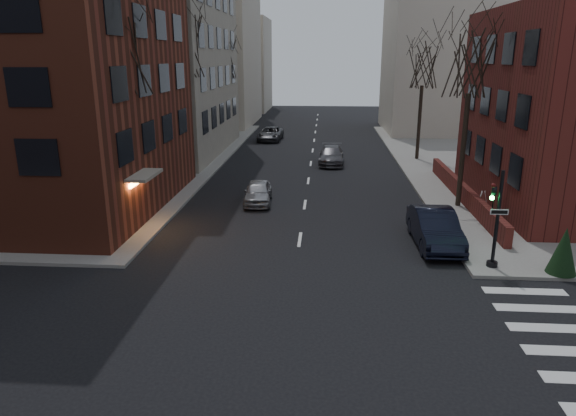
# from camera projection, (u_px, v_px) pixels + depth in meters

# --- Properties ---
(ground) EXTENTS (160.00, 160.00, 0.00)m
(ground) POSITION_uv_depth(u_px,v_px,m) (276.00, 403.00, 12.93)
(ground) COLOR black
(ground) RESTS_ON ground
(building_left_brick) EXTENTS (15.00, 15.00, 18.00)m
(building_left_brick) POSITION_uv_depth(u_px,v_px,m) (14.00, 44.00, 27.20)
(building_left_brick) COLOR maroon
(building_left_brick) RESTS_ON ground
(low_wall_right) EXTENTS (0.35, 16.00, 1.00)m
(low_wall_right) POSITION_uv_depth(u_px,v_px,m) (463.00, 192.00, 30.27)
(low_wall_right) COLOR #591D1A
(low_wall_right) RESTS_ON sidewalk_far_right
(building_distant_la) EXTENTS (14.00, 16.00, 18.00)m
(building_distant_la) POSITION_uv_depth(u_px,v_px,m) (197.00, 51.00, 63.98)
(building_distant_la) COLOR #BDB1A0
(building_distant_la) RESTS_ON ground
(building_distant_ra) EXTENTS (14.00, 14.00, 16.00)m
(building_distant_ra) POSITION_uv_depth(u_px,v_px,m) (451.00, 59.00, 57.42)
(building_distant_ra) COLOR #BDB1A0
(building_distant_ra) RESTS_ON ground
(building_distant_lb) EXTENTS (10.00, 12.00, 14.00)m
(building_distant_lb) POSITION_uv_depth(u_px,v_px,m) (237.00, 65.00, 80.66)
(building_distant_lb) COLOR #BDB1A0
(building_distant_lb) RESTS_ON ground
(traffic_signal) EXTENTS (0.76, 0.44, 4.00)m
(traffic_signal) POSITION_uv_depth(u_px,v_px,m) (495.00, 225.00, 20.44)
(traffic_signal) COLOR black
(traffic_signal) RESTS_ON sidewalk_far_right
(tree_left_a) EXTENTS (4.18, 4.18, 10.26)m
(tree_left_a) POSITION_uv_depth(u_px,v_px,m) (119.00, 54.00, 24.50)
(tree_left_a) COLOR #2D231C
(tree_left_a) RESTS_ON sidewalk_far_left
(tree_left_b) EXTENTS (4.40, 4.40, 10.80)m
(tree_left_b) POSITION_uv_depth(u_px,v_px,m) (185.00, 48.00, 35.85)
(tree_left_b) COLOR #2D231C
(tree_left_b) RESTS_ON sidewalk_far_left
(tree_left_c) EXTENTS (3.96, 3.96, 9.72)m
(tree_left_c) POSITION_uv_depth(u_px,v_px,m) (224.00, 60.00, 49.49)
(tree_left_c) COLOR #2D231C
(tree_left_c) RESTS_ON sidewalk_far_left
(tree_right_a) EXTENTS (3.96, 3.96, 9.72)m
(tree_right_a) POSITION_uv_depth(u_px,v_px,m) (472.00, 63.00, 27.24)
(tree_right_a) COLOR #2D231C
(tree_right_a) RESTS_ON sidewalk_far_right
(tree_right_b) EXTENTS (3.74, 3.74, 9.18)m
(tree_right_b) POSITION_uv_depth(u_px,v_px,m) (423.00, 66.00, 40.76)
(tree_right_b) COLOR #2D231C
(tree_right_b) RESTS_ON sidewalk_far_right
(streetlamp_near) EXTENTS (0.36, 0.36, 6.28)m
(streetlamp_near) POSITION_uv_depth(u_px,v_px,m) (182.00, 122.00, 33.32)
(streetlamp_near) COLOR black
(streetlamp_near) RESTS_ON sidewalk_far_left
(streetlamp_far) EXTENTS (0.36, 0.36, 6.28)m
(streetlamp_far) POSITION_uv_depth(u_px,v_px,m) (235.00, 98.00, 52.44)
(streetlamp_far) COLOR black
(streetlamp_far) RESTS_ON sidewalk_far_left
(parked_sedan) EXTENTS (1.89, 5.09, 1.66)m
(parked_sedan) POSITION_uv_depth(u_px,v_px,m) (435.00, 228.00, 23.46)
(parked_sedan) COLOR black
(parked_sedan) RESTS_ON ground
(car_lane_silver) EXTENTS (1.82, 3.98, 1.32)m
(car_lane_silver) POSITION_uv_depth(u_px,v_px,m) (258.00, 192.00, 30.31)
(car_lane_silver) COLOR #949499
(car_lane_silver) RESTS_ON ground
(car_lane_gray) EXTENTS (2.10, 4.89, 1.40)m
(car_lane_gray) POSITION_uv_depth(u_px,v_px,m) (331.00, 155.00, 41.26)
(car_lane_gray) COLOR #46454B
(car_lane_gray) RESTS_ON ground
(car_lane_far) EXTENTS (2.49, 5.00, 1.36)m
(car_lane_far) POSITION_uv_depth(u_px,v_px,m) (270.00, 134.00, 52.81)
(car_lane_far) COLOR #3E3F43
(car_lane_far) RESTS_ON ground
(sandwich_board) EXTENTS (0.53, 0.64, 0.89)m
(sandwich_board) POSITION_uv_depth(u_px,v_px,m) (483.00, 199.00, 29.06)
(sandwich_board) COLOR silver
(sandwich_board) RESTS_ON sidewalk_far_right
(evergreen_shrub) EXTENTS (1.37, 1.37, 1.89)m
(evergreen_shrub) POSITION_uv_depth(u_px,v_px,m) (564.00, 251.00, 20.02)
(evergreen_shrub) COLOR black
(evergreen_shrub) RESTS_ON sidewalk_far_right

